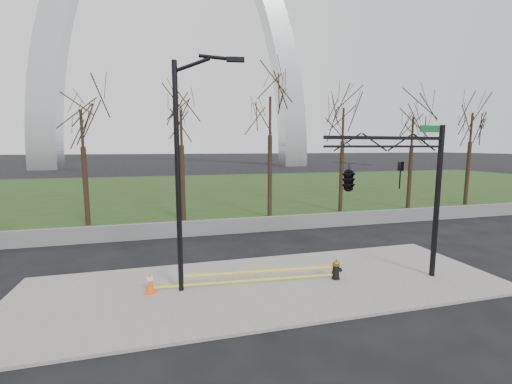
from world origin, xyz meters
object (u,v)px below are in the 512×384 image
object	(u,v)px
fire_hydrant	(336,270)
traffic_cone	(150,283)
street_light	(184,161)
traffic_signal_mast	(367,176)

from	to	relation	value
fire_hydrant	traffic_cone	bearing A→B (deg)	160.71
fire_hydrant	street_light	xyz separation A→B (m)	(-5.63, 0.46, 4.24)
traffic_cone	street_light	size ratio (longest dim) A/B	0.09
fire_hydrant	traffic_signal_mast	distance (m)	3.84
traffic_cone	traffic_signal_mast	size ratio (longest dim) A/B	0.12
traffic_signal_mast	street_light	bearing A→B (deg)	165.33
traffic_cone	street_light	xyz separation A→B (m)	(1.28, -0.09, 4.23)
fire_hydrant	traffic_cone	world-z (taller)	fire_hydrant
street_light	traffic_signal_mast	distance (m)	6.42
fire_hydrant	traffic_signal_mast	world-z (taller)	traffic_signal_mast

